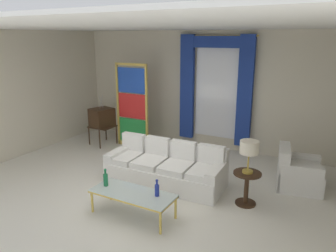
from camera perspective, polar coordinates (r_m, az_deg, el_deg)
The scene contains 15 objects.
ground_plane at distance 6.41m, azimuth -4.62°, elevation -10.89°, with size 16.00×16.00×0.00m, color silver.
wall_rear at distance 8.57m, azimuth 6.47°, elevation 6.37°, with size 8.00×0.12×3.00m, color beige.
wall_left at distance 8.82m, azimuth -23.02°, elevation 5.49°, with size 0.12×7.00×3.00m, color beige.
ceiling_slab at distance 6.43m, azimuth -1.15°, elevation 17.05°, with size 8.00×7.60×0.04m, color white.
curtained_window at distance 8.26m, azimuth 8.33°, elevation 7.65°, with size 2.00×0.17×2.70m.
couch_white_long at distance 6.53m, azimuth -0.22°, elevation -7.38°, with size 2.37×1.02×0.86m.
coffee_table at distance 5.39m, azimuth -6.23°, elevation -11.90°, with size 1.39×0.57×0.41m.
bottle_blue_decanter at distance 5.61m, azimuth -10.92°, elevation -9.15°, with size 0.08×0.08×0.31m.
bottle_crystal_tall at distance 5.19m, azimuth -1.95°, elevation -11.09°, with size 0.07×0.07×0.29m.
vintage_tv at distance 8.87m, azimuth -11.56°, elevation 1.36°, with size 0.64×0.69×1.35m.
armchair_white at distance 6.80m, azimuth 21.67°, elevation -7.77°, with size 0.95×0.93×0.80m.
stained_glass_divider at distance 8.48m, azimuth -6.36°, elevation 3.23°, with size 0.95×0.05×2.20m.
peacock_figurine at distance 8.18m, azimuth -4.31°, elevation -3.28°, with size 0.44×0.60×0.50m.
round_side_table at distance 5.86m, azimuth 13.67°, elevation -10.12°, with size 0.48×0.48×0.59m.
table_lamp_brass at distance 5.61m, azimuth 14.11°, elevation -3.90°, with size 0.32×0.32×0.57m.
Camera 1 is at (3.19, -4.78, 2.84)m, focal length 34.61 mm.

